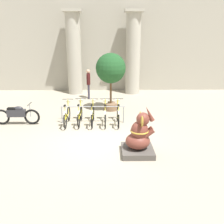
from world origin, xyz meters
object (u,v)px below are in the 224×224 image
Objects in this scene: bicycle_0 at (67,115)px; bicycle_2 at (93,115)px; person_pedestrian at (88,81)px; bicycle_1 at (80,115)px; elephant_statue at (139,138)px; potted_tree at (111,70)px; bicycle_4 at (118,115)px; motorcycle at (17,114)px; bicycle_3 at (105,115)px.

bicycle_2 is at bearing 1.20° from bicycle_0.
person_pedestrian is (-0.49, 4.46, 0.65)m from bicycle_2.
bicycle_0 and bicycle_1 have the same top height.
bicycle_2 is at bearing 120.55° from elephant_statue.
potted_tree is (1.31, -2.41, 0.98)m from person_pedestrian.
bicycle_4 is 2.63m from potted_tree.
elephant_statue is 0.58× the size of potted_tree.
motorcycle is 1.14× the size of person_pedestrian.
bicycle_4 is at bearing 0.35° from bicycle_2.
bicycle_1 is 1.66m from bicycle_4.
bicycle_1 is at bearing 127.77° from elephant_statue.
bicycle_0 is 2.22m from bicycle_4.
bicycle_0 is at bearing -178.80° from bicycle_2.
bicycle_0 is at bearing 134.63° from elephant_statue.
bicycle_4 is at bearing -70.20° from person_pedestrian.
elephant_statue is at bearing -73.42° from person_pedestrian.
bicycle_1 is at bearing -90.77° from person_pedestrian.
bicycle_0 is 3.27m from potted_tree.
bicycle_2 is at bearing -111.63° from potted_tree.
bicycle_2 is 1.00× the size of bicycle_3.
motorcycle is at bearing -179.49° from bicycle_4.
bicycle_2 is 2.74m from potted_tree.
bicycle_1 is 1.00× the size of bicycle_4.
bicycle_1 is at bearing 6.16° from bicycle_0.
motorcycle is (-4.96, 2.82, -0.10)m from elephant_statue.
bicycle_4 is 2.92m from elephant_statue.
elephant_statue is at bearing -52.23° from bicycle_1.
person_pedestrian is at bearing 103.24° from bicycle_3.
potted_tree is at bearing 82.77° from bicycle_3.
bicycle_2 and bicycle_4 have the same top height.
potted_tree is at bearing 98.18° from bicycle_4.
bicycle_0 is 0.84× the size of motorcycle.
potted_tree is at bearing 100.04° from elephant_statue.
bicycle_3 is (0.55, 0.00, 0.00)m from bicycle_2.
bicycle_0 and bicycle_2 have the same top height.
bicycle_1 is at bearing 178.25° from bicycle_3.
person_pedestrian reaches higher than bicycle_3.
bicycle_4 is at bearing 0.51° from motorcycle.
bicycle_1 is 3.66m from elephant_statue.
elephant_statue is at bearing -59.45° from bicycle_2.
motorcycle is at bearing -152.97° from potted_tree.
bicycle_1 is (0.55, 0.06, 0.00)m from bicycle_0.
bicycle_4 is 0.95× the size of person_pedestrian.
person_pedestrian is at bearing 118.54° from potted_tree.
bicycle_4 is (2.22, 0.03, 0.00)m from bicycle_0.
bicycle_3 is (1.11, -0.03, 0.00)m from bicycle_1.
bicycle_2 is 3.27m from motorcycle.
potted_tree is (0.26, 2.05, 1.63)m from bicycle_3.
elephant_statue reaches higher than bicycle_0.
person_pedestrian is (-1.60, 4.46, 0.65)m from bicycle_4.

